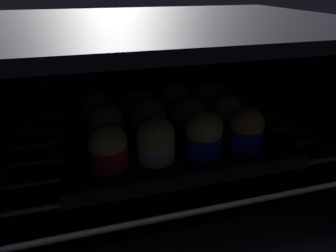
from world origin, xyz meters
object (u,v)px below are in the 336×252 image
Objects in this scene: muffin_row0_col2 at (204,134)px; muffin_row2_col0 at (98,112)px; muffin_row0_col1 at (156,139)px; muffin_row2_col1 at (139,107)px; muffin_row1_col2 at (189,118)px; muffin_row0_col0 at (108,147)px; muffin_row1_col1 at (148,120)px; baking_tray at (168,138)px; muffin_row2_col3 at (210,99)px; muffin_row1_col0 at (106,126)px; muffin_row2_col2 at (173,102)px; muffin_row0_col3 at (246,128)px; muffin_row1_col3 at (227,113)px.

muffin_row0_col2 reaches higher than muffin_row2_col0.
muffin_row0_col1 reaches higher than muffin_row2_col1.
muffin_row0_col0 is at bearing -154.04° from muffin_row1_col2.
muffin_row1_col1 is 6.92cm from muffin_row2_col1.
muffin_row2_col1 reaches higher than muffin_row1_col2.
baking_tray is at bearing 115.35° from muffin_row0_col2.
muffin_row0_col1 is (-4.10, -7.33, 3.92)cm from baking_tray.
muffin_row2_col3 is (15.12, 14.56, -0.01)cm from muffin_row0_col1.
baking_tray is at bearing -0.99° from muffin_row1_col0.
muffin_row2_col2 is (14.84, 0.57, 0.13)cm from muffin_row2_col0.
muffin_row2_col2 is at bearing 91.11° from muffin_row0_col2.
muffin_row2_col1 is at bearing 116.63° from muffin_row0_col2.
muffin_row1_col1 is at bearing 178.11° from muffin_row1_col2.
muffin_row2_col2 is at bearing 66.70° from baking_tray.
muffin_row0_col3 is at bearing -32.31° from muffin_row2_col0.
muffin_row1_col3 is at bearing 44.85° from muffin_row0_col2.
muffin_row2_col0 is 0.98× the size of muffin_row2_col2.
muffin_row0_col0 and muffin_row0_col3 have the same top height.
muffin_row2_col0 is 0.96× the size of muffin_row2_col1.
muffin_row1_col0 is at bearing -179.22° from muffin_row1_col1.
muffin_row0_col0 is 0.92× the size of muffin_row1_col1.
muffin_row2_col1 is at bearing 154.75° from muffin_row1_col3.
muffin_row1_col0 reaches higher than muffin_row1_col2.
muffin_row0_col1 is 16.34cm from muffin_row2_col0.
muffin_row2_col0 is at bearing 95.28° from muffin_row1_col0.
baking_tray is 9.27cm from muffin_row0_col1.
baking_tray is 11.47cm from muffin_row1_col0.
muffin_row1_col3 is at bearing -17.56° from muffin_row2_col0.
muffin_row2_col0 is (-22.92, 7.25, 0.09)cm from muffin_row1_col3.
muffin_row2_col3 reaches higher than muffin_row2_col0.
muffin_row1_col0 reaches higher than baking_tray.
muffin_row0_col2 is (7.77, -0.42, 0.12)cm from muffin_row0_col1.
muffin_row2_col3 reaches higher than muffin_row0_col3.
muffin_row1_col3 is 24.05cm from muffin_row2_col0.
muffin_row2_col0 is at bearing 90.38° from muffin_row0_col0.
muffin_row2_col1 is 14.85cm from muffin_row2_col3.
muffin_row2_col3 is at bearing 93.42° from muffin_row1_col3.
muffin_row1_col3 is at bearing -44.07° from muffin_row2_col2.
muffin_row0_col1 reaches higher than muffin_row0_col3.
muffin_row2_col1 is at bearing 117.97° from baking_tray.
muffin_row0_col0 is at bearing -146.85° from muffin_row2_col3.
muffin_row1_col1 reaches higher than muffin_row2_col2.
muffin_row2_col0 is (-11.47, 7.25, 3.74)cm from baking_tray.
muffin_row0_col2 is at bearing -44.72° from muffin_row2_col0.
muffin_row0_col3 is at bearing 0.35° from muffin_row0_col0.
baking_tray is 13.75cm from muffin_row2_col3.
muffin_row2_col3 is at bearing 63.86° from muffin_row0_col2.
muffin_row0_col2 is at bearing -64.65° from baking_tray.
muffin_row0_col3 is at bearing -89.90° from muffin_row1_col3.
baking_tray is 4.90× the size of muffin_row1_col1.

